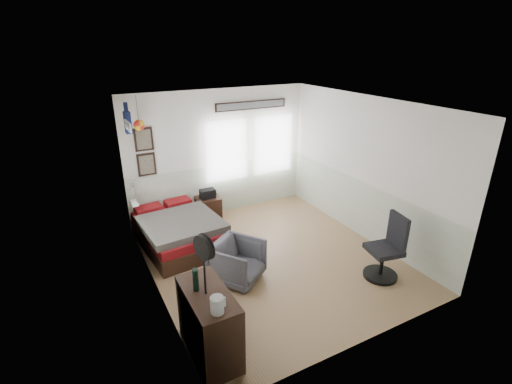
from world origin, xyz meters
TOP-DOWN VIEW (x-y plane):
  - ground_plane at (0.00, 0.00)m, footprint 4.00×4.50m
  - room_shell at (-0.08, 0.19)m, footprint 4.02×4.52m
  - wall_decor at (-1.10, 1.96)m, footprint 3.55×1.32m
  - bed at (-1.30, 1.24)m, footprint 1.44×1.93m
  - dresser at (-1.74, -1.49)m, footprint 0.48×1.00m
  - armchair at (-0.80, -0.28)m, footprint 1.01×1.01m
  - nightstand at (-0.41, 1.98)m, footprint 0.56×0.47m
  - task_chair at (1.36, -1.31)m, footprint 0.57×0.57m
  - kettle at (-1.76, -1.86)m, footprint 0.17×0.15m
  - bottle at (-1.84, -1.39)m, footprint 0.07×0.07m
  - stand_fan at (-1.75, -1.50)m, footprint 0.16×0.31m
  - black_bag at (-0.41, 1.98)m, footprint 0.32×0.21m

SIDE VIEW (x-z plane):
  - ground_plane at x=0.00m, z-range -0.01..0.00m
  - nightstand at x=-0.41m, z-range 0.00..0.51m
  - bed at x=-1.30m, z-range -0.01..0.58m
  - armchair at x=-0.80m, z-range 0.00..0.67m
  - task_chair at x=1.36m, z-range -0.10..0.99m
  - dresser at x=-1.74m, z-range 0.00..0.90m
  - black_bag at x=-0.41m, z-range 0.51..0.69m
  - kettle at x=-1.76m, z-range 0.90..1.10m
  - bottle at x=-1.84m, z-range 0.90..1.18m
  - stand_fan at x=-1.75m, z-range 1.11..1.87m
  - room_shell at x=-0.08m, z-range 0.26..2.97m
  - wall_decor at x=-1.10m, z-range 1.38..2.82m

